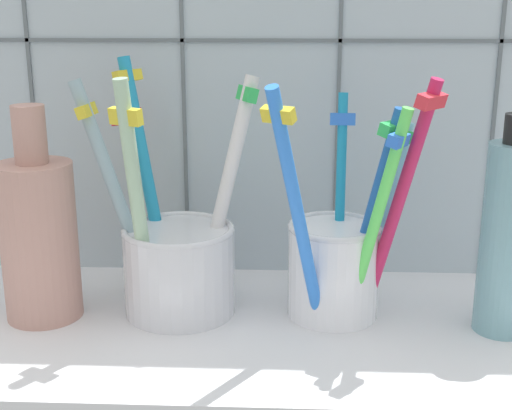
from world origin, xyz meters
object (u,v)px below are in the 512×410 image
(ceramic_vase, at_px, (39,235))
(soap_bottle, at_px, (509,236))
(toothbrush_cup_right, at_px, (339,257))
(toothbrush_cup_left, at_px, (176,256))

(ceramic_vase, distance_m, soap_bottle, 0.34)
(toothbrush_cup_right, height_order, ceramic_vase, toothbrush_cup_right)
(toothbrush_cup_left, height_order, soap_bottle, toothbrush_cup_left)
(toothbrush_cup_right, relative_size, ceramic_vase, 1.14)
(toothbrush_cup_left, bearing_deg, ceramic_vase, -172.51)
(toothbrush_cup_left, distance_m, ceramic_vase, 0.10)
(toothbrush_cup_right, distance_m, ceramic_vase, 0.22)
(ceramic_vase, relative_size, soap_bottle, 1.02)
(toothbrush_cup_left, xyz_separation_m, ceramic_vase, (-0.10, -0.01, 0.02))
(toothbrush_cup_right, xyz_separation_m, ceramic_vase, (-0.22, -0.01, 0.02))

